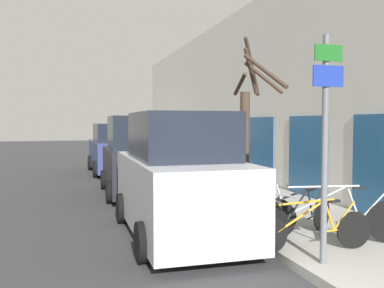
{
  "coord_description": "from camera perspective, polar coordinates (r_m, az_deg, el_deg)",
  "views": [
    {
      "loc": [
        -2.2,
        -2.25,
        2.2
      ],
      "look_at": [
        0.45,
        6.66,
        1.73
      ],
      "focal_mm": 40.0,
      "sensor_mm": 36.0,
      "label": 1
    }
  ],
  "objects": [
    {
      "name": "bicycle_2",
      "position": [
        7.79,
        14.42,
        -9.55
      ],
      "size": [
        1.94,
        1.26,
        0.88
      ],
      "rotation": [
        0.0,
        0.0,
        2.14
      ],
      "color": "black",
      "rests_on": "sidewalk_curb"
    },
    {
      "name": "building_facade",
      "position": [
        17.47,
        5.51,
        6.26
      ],
      "size": [
        0.23,
        32.0,
        6.5
      ],
      "color": "silver",
      "rests_on": "ground"
    },
    {
      "name": "bicycle_1",
      "position": [
        7.88,
        18.0,
        -9.2
      ],
      "size": [
        2.33,
        1.14,
        0.98
      ],
      "rotation": [
        0.0,
        0.0,
        1.12
      ],
      "color": "black",
      "rests_on": "sidewalk_curb"
    },
    {
      "name": "signpost",
      "position": [
        6.39,
        17.35,
        0.72
      ],
      "size": [
        0.49,
        0.11,
        3.29
      ],
      "color": "#595B60",
      "rests_on": "sidewalk_curb"
    },
    {
      "name": "pedestrian_far",
      "position": [
        17.88,
        -1.22,
        -0.65
      ],
      "size": [
        0.41,
        0.36,
        1.63
      ],
      "rotation": [
        0.0,
        0.0,
        3.48
      ],
      "color": "#1E2338",
      "rests_on": "sidewalk_curb"
    },
    {
      "name": "parked_car_1",
      "position": [
        13.09,
        -7.34,
        -2.08
      ],
      "size": [
        2.11,
        4.18,
        2.39
      ],
      "rotation": [
        0.0,
        0.0,
        -0.03
      ],
      "color": "black",
      "rests_on": "ground"
    },
    {
      "name": "street_tree",
      "position": [
        9.29,
        7.42,
        1.47
      ],
      "size": [
        1.02,
        2.24,
        3.89
      ],
      "color": "#3D2D23",
      "rests_on": "sidewalk_curb"
    },
    {
      "name": "ground_plane",
      "position": [
        13.81,
        -7.22,
        -6.28
      ],
      "size": [
        80.0,
        80.0,
        0.0
      ],
      "primitive_type": "plane",
      "color": "#333335"
    },
    {
      "name": "pedestrian_near",
      "position": [
        17.12,
        -0.57,
        -0.87
      ],
      "size": [
        0.42,
        0.35,
        1.59
      ],
      "rotation": [
        0.0,
        0.0,
        3.01
      ],
      "color": "#1E2338",
      "rests_on": "sidewalk_curb"
    },
    {
      "name": "parked_car_2",
      "position": [
        18.9,
        -10.23,
        -0.82
      ],
      "size": [
        2.16,
        4.67,
        2.15
      ],
      "rotation": [
        0.0,
        0.0,
        0.02
      ],
      "color": "navy",
      "rests_on": "ground"
    },
    {
      "name": "sidewalk_curb",
      "position": [
        17.08,
        -0.11,
        -4.24
      ],
      "size": [
        3.2,
        32.0,
        0.15
      ],
      "color": "#9E9B93",
      "rests_on": "ground"
    },
    {
      "name": "parked_car_0",
      "position": [
        8.21,
        -1.74,
        -4.89
      ],
      "size": [
        2.09,
        4.48,
        2.39
      ],
      "rotation": [
        0.0,
        0.0,
        -0.01
      ],
      "color": "#B2B7BC",
      "rests_on": "ground"
    },
    {
      "name": "bicycle_0",
      "position": [
        7.16,
        15.75,
        -10.85
      ],
      "size": [
        2.07,
        0.44,
        0.83
      ],
      "rotation": [
        0.0,
        0.0,
        1.5
      ],
      "color": "black",
      "rests_on": "sidewalk_curb"
    }
  ]
}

